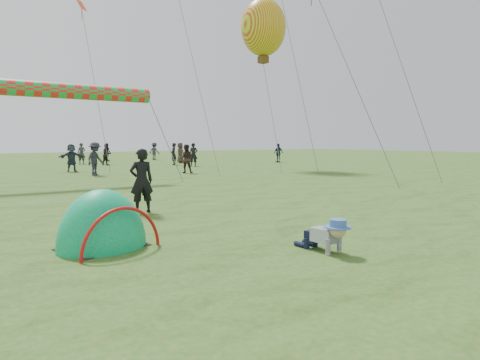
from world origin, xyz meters
TOP-DOWN VIEW (x-y plane):
  - ground at (0.00, 0.00)m, footprint 140.00×140.00m
  - crawling_toddler at (-0.04, 0.09)m, footprint 0.57×0.79m
  - popup_tent at (-2.97, 2.48)m, footprint 1.85×1.66m
  - standing_adult at (-1.04, 5.52)m, footprint 0.64×0.46m
  - crowd_person_0 at (9.44, 25.24)m, footprint 0.69×0.74m
  - crowd_person_1 at (5.17, 27.96)m, footprint 0.97×0.88m
  - crowd_person_2 at (7.37, 34.99)m, footprint 1.01×0.94m
  - crowd_person_3 at (11.98, 34.73)m, footprint 1.15×1.26m
  - crowd_person_4 at (11.18, 27.56)m, footprint 0.80×0.97m
  - crowd_person_6 at (9.84, 22.78)m, footprint 0.74×0.70m
  - crowd_person_8 at (18.65, 23.70)m, footprint 0.98×0.46m
  - crowd_person_9 at (1.50, 18.33)m, footprint 1.31×1.20m
  - crowd_person_11 at (1.15, 21.95)m, footprint 1.55×0.50m
  - crowd_person_12 at (3.93, 30.50)m, footprint 0.74×0.68m
  - crowd_person_13 at (6.26, 17.11)m, footprint 1.00×0.93m
  - balloon_kite at (13.18, 18.85)m, footprint 3.07×3.07m
  - rainbow_tube_kite at (-0.54, 14.13)m, footprint 6.62×0.64m
  - diamond_kite_1 at (2.87, 25.18)m, footprint 0.85×0.85m

SIDE VIEW (x-z plane):
  - ground at x=0.00m, z-range 0.00..0.00m
  - popup_tent at x=-2.97m, z-range -1.01..1.01m
  - crawling_toddler at x=-0.04m, z-range 0.00..0.59m
  - crowd_person_1 at x=5.17m, z-range 0.00..1.63m
  - standing_adult at x=-1.04m, z-range 0.00..1.63m
  - crowd_person_8 at x=18.65m, z-range 0.00..1.64m
  - crowd_person_13 at x=6.26m, z-range 0.00..1.64m
  - crowd_person_2 at x=7.37m, z-range 0.00..1.67m
  - crowd_person_11 at x=1.15m, z-range 0.00..1.67m
  - crowd_person_0 at x=9.44m, z-range 0.00..1.69m
  - crowd_person_12 at x=3.93m, z-range 0.00..1.70m
  - crowd_person_6 at x=9.84m, z-range 0.00..1.70m
  - crowd_person_3 at x=11.98m, z-range 0.00..1.70m
  - crowd_person_4 at x=11.18m, z-range 0.00..1.71m
  - crowd_person_9 at x=1.50m, z-range 0.00..1.77m
  - rainbow_tube_kite at x=-0.54m, z-range 3.57..4.21m
  - balloon_kite at x=13.18m, z-range 7.15..11.44m
  - diamond_kite_1 at x=2.87m, z-range 10.44..11.14m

